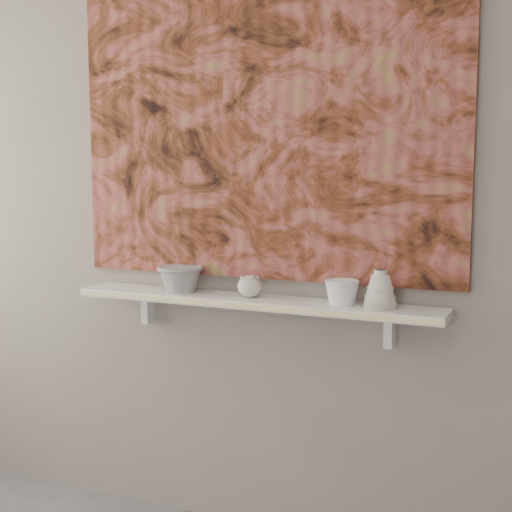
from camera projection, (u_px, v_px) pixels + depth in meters
The scene contains 11 objects.
wall_back at pixel (263, 181), 2.63m from camera, with size 3.60×3.60×0.00m, color gray.
shelf at pixel (253, 302), 2.60m from camera, with size 1.40×0.18×0.03m, color silver.
shelf_stripe at pixel (242, 306), 2.51m from camera, with size 1.40×0.01×0.02m, color #F5E4A3.
bracket_left at pixel (148, 308), 2.86m from camera, with size 0.03×0.06×0.12m, color silver.
bracket_right at pixel (390, 330), 2.47m from camera, with size 0.03×0.06×0.12m, color silver.
painting at pixel (262, 129), 2.59m from camera, with size 1.50×0.03×1.10m, color brown.
house_motif at pixel (381, 217), 2.44m from camera, with size 0.09×0.00×0.08m, color black.
bowl_grey at pixel (180, 278), 2.71m from camera, with size 0.18×0.18×0.10m, color gray, non-canonical shape.
cup_cream at pixel (250, 286), 2.59m from camera, with size 0.09×0.09×0.08m, color beige, non-canonical shape.
bell_vessel at pixel (380, 289), 2.40m from camera, with size 0.12×0.12×0.13m, color beige, non-canonical shape.
bowl_white at pixel (342, 292), 2.46m from camera, with size 0.12×0.12×0.09m, color white, non-canonical shape.
Camera 1 is at (1.04, -0.83, 1.40)m, focal length 50.00 mm.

